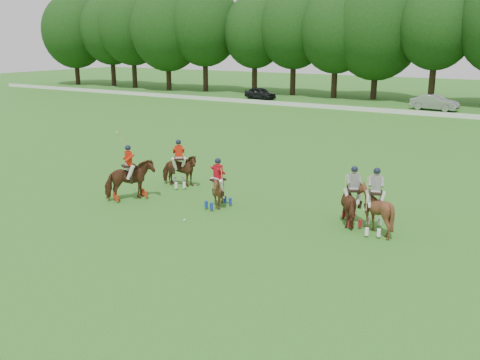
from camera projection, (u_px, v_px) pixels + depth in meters
The scene contains 11 objects.
ground at pixel (133, 234), 19.71m from camera, with size 180.00×180.00×0.00m, color #30651D.
tree_line at pixel (440, 27), 57.07m from camera, with size 117.98×14.32×14.75m.
boundary_rail at pixel (407, 112), 50.97m from camera, with size 120.00×0.10×0.44m, color white.
car_left at pixel (260, 93), 63.96m from camera, with size 1.65×4.10×1.40m, color black.
car_mid at pixel (435, 103), 53.74m from camera, with size 1.62×4.65×1.53m, color #A1A0A5.
polo_red_a at pixel (130, 180), 23.66m from camera, with size 1.91×2.34×3.03m.
polo_red_b at pixel (179, 170), 25.85m from camera, with size 2.10×2.08×2.32m.
polo_red_c at pixel (218, 191), 22.58m from camera, with size 1.47×1.57×2.16m.
polo_stripe_a at pixel (353, 203), 20.59m from camera, with size 1.73×2.05×2.30m.
polo_stripe_b at pixel (374, 209), 19.68m from camera, with size 1.82×1.94×2.46m.
polo_ball at pixel (184, 220), 21.09m from camera, with size 0.09×0.09×0.09m, color white.
Camera 1 is at (13.09, -13.74, 6.96)m, focal length 40.00 mm.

